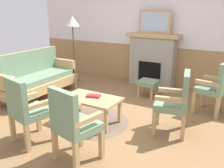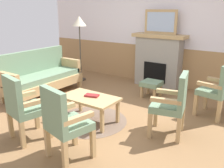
{
  "view_description": "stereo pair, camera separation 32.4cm",
  "coord_description": "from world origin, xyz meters",
  "px_view_note": "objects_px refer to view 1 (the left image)",
  "views": [
    {
      "loc": [
        2.15,
        -3.34,
        1.88
      ],
      "look_at": [
        0.0,
        0.35,
        0.55
      ],
      "focal_mm": 39.46,
      "sensor_mm": 36.0,
      "label": 1
    },
    {
      "loc": [
        2.42,
        -3.16,
        1.88
      ],
      "look_at": [
        0.0,
        0.35,
        0.55
      ],
      "focal_mm": 39.46,
      "sensor_mm": 36.0,
      "label": 2
    }
  ],
  "objects_px": {
    "couch": "(37,79)",
    "armchair_front_center": "(73,122)",
    "book_on_table": "(93,96)",
    "floor_lamp_by_couch": "(73,25)",
    "framed_picture": "(154,22)",
    "footstool": "(148,84)",
    "coffee_table": "(92,101)",
    "fireplace": "(153,59)",
    "armchair_near_fireplace": "(176,100)",
    "armchair_by_window_left": "(216,86)",
    "armchair_front_left": "(26,108)"
  },
  "relations": [
    {
      "from": "fireplace",
      "to": "book_on_table",
      "type": "xyz_separation_m",
      "value": [
        -0.08,
        -2.48,
        -0.2
      ]
    },
    {
      "from": "couch",
      "to": "book_on_table",
      "type": "bearing_deg",
      "value": -13.55
    },
    {
      "from": "fireplace",
      "to": "framed_picture",
      "type": "xyz_separation_m",
      "value": [
        0.0,
        0.0,
        0.91
      ]
    },
    {
      "from": "framed_picture",
      "to": "armchair_by_window_left",
      "type": "bearing_deg",
      "value": -34.12
    },
    {
      "from": "book_on_table",
      "to": "armchair_front_left",
      "type": "distance_m",
      "value": 1.14
    },
    {
      "from": "armchair_by_window_left",
      "to": "floor_lamp_by_couch",
      "type": "distance_m",
      "value": 3.7
    },
    {
      "from": "armchair_near_fireplace",
      "to": "armchair_front_left",
      "type": "relative_size",
      "value": 1.0
    },
    {
      "from": "framed_picture",
      "to": "footstool",
      "type": "xyz_separation_m",
      "value": [
        0.24,
        -0.85,
        -1.28
      ]
    },
    {
      "from": "framed_picture",
      "to": "armchair_by_window_left",
      "type": "xyz_separation_m",
      "value": [
        1.64,
        -1.11,
        -1.02
      ]
    },
    {
      "from": "couch",
      "to": "armchair_front_left",
      "type": "relative_size",
      "value": 1.84
    },
    {
      "from": "fireplace",
      "to": "coffee_table",
      "type": "bearing_deg",
      "value": -92.08
    },
    {
      "from": "armchair_front_center",
      "to": "fireplace",
      "type": "bearing_deg",
      "value": 95.77
    },
    {
      "from": "fireplace",
      "to": "armchair_near_fireplace",
      "type": "distance_m",
      "value": 2.52
    },
    {
      "from": "armchair_by_window_left",
      "to": "armchair_front_left",
      "type": "xyz_separation_m",
      "value": [
        -2.13,
        -2.43,
        0.0
      ]
    },
    {
      "from": "armchair_front_left",
      "to": "floor_lamp_by_couch",
      "type": "xyz_separation_m",
      "value": [
        -1.43,
        2.85,
        0.91
      ]
    },
    {
      "from": "couch",
      "to": "fireplace",
      "type": "bearing_deg",
      "value": 47.77
    },
    {
      "from": "footstool",
      "to": "armchair_near_fireplace",
      "type": "xyz_separation_m",
      "value": [
        0.99,
        -1.34,
        0.25
      ]
    },
    {
      "from": "armchair_front_center",
      "to": "framed_picture",
      "type": "bearing_deg",
      "value": 95.77
    },
    {
      "from": "armchair_near_fireplace",
      "to": "armchair_front_left",
      "type": "height_order",
      "value": "same"
    },
    {
      "from": "armchair_near_fireplace",
      "to": "armchair_by_window_left",
      "type": "xyz_separation_m",
      "value": [
        0.41,
        1.08,
        0.0
      ]
    },
    {
      "from": "couch",
      "to": "coffee_table",
      "type": "height_order",
      "value": "couch"
    },
    {
      "from": "couch",
      "to": "armchair_front_center",
      "type": "relative_size",
      "value": 1.84
    },
    {
      "from": "coffee_table",
      "to": "footstool",
      "type": "distance_m",
      "value": 1.71
    },
    {
      "from": "couch",
      "to": "armchair_front_left",
      "type": "bearing_deg",
      "value": -47.28
    },
    {
      "from": "fireplace",
      "to": "framed_picture",
      "type": "bearing_deg",
      "value": 90.0
    },
    {
      "from": "fireplace",
      "to": "couch",
      "type": "xyz_separation_m",
      "value": [
        -1.86,
        -2.05,
        -0.26
      ]
    },
    {
      "from": "armchair_near_fireplace",
      "to": "fireplace",
      "type": "bearing_deg",
      "value": 119.36
    },
    {
      "from": "framed_picture",
      "to": "footstool",
      "type": "height_order",
      "value": "framed_picture"
    },
    {
      "from": "armchair_near_fireplace",
      "to": "armchair_front_left",
      "type": "bearing_deg",
      "value": -141.92
    },
    {
      "from": "fireplace",
      "to": "floor_lamp_by_couch",
      "type": "xyz_separation_m",
      "value": [
        -1.92,
        -0.69,
        0.8
      ]
    },
    {
      "from": "coffee_table",
      "to": "book_on_table",
      "type": "height_order",
      "value": "book_on_table"
    },
    {
      "from": "book_on_table",
      "to": "armchair_by_window_left",
      "type": "distance_m",
      "value": 2.2
    },
    {
      "from": "armchair_front_center",
      "to": "floor_lamp_by_couch",
      "type": "distance_m",
      "value": 3.78
    },
    {
      "from": "armchair_front_left",
      "to": "armchair_front_center",
      "type": "relative_size",
      "value": 1.0
    },
    {
      "from": "armchair_by_window_left",
      "to": "armchair_front_left",
      "type": "distance_m",
      "value": 3.23
    },
    {
      "from": "armchair_by_window_left",
      "to": "coffee_table",
      "type": "bearing_deg",
      "value": -140.82
    },
    {
      "from": "book_on_table",
      "to": "armchair_by_window_left",
      "type": "height_order",
      "value": "armchair_by_window_left"
    },
    {
      "from": "armchair_front_left",
      "to": "footstool",
      "type": "bearing_deg",
      "value": 74.85
    },
    {
      "from": "book_on_table",
      "to": "footstool",
      "type": "height_order",
      "value": "book_on_table"
    },
    {
      "from": "footstool",
      "to": "floor_lamp_by_couch",
      "type": "height_order",
      "value": "floor_lamp_by_couch"
    },
    {
      "from": "armchair_front_center",
      "to": "armchair_front_left",
      "type": "bearing_deg",
      "value": 178.06
    },
    {
      "from": "coffee_table",
      "to": "armchair_front_left",
      "type": "distance_m",
      "value": 1.1
    },
    {
      "from": "couch",
      "to": "armchair_by_window_left",
      "type": "xyz_separation_m",
      "value": [
        3.5,
        0.94,
        0.14
      ]
    },
    {
      "from": "book_on_table",
      "to": "floor_lamp_by_couch",
      "type": "height_order",
      "value": "floor_lamp_by_couch"
    },
    {
      "from": "footstool",
      "to": "floor_lamp_by_couch",
      "type": "bearing_deg",
      "value": 175.77
    },
    {
      "from": "book_on_table",
      "to": "armchair_front_center",
      "type": "xyz_separation_m",
      "value": [
        0.44,
        -1.09,
        0.08
      ]
    },
    {
      "from": "couch",
      "to": "coffee_table",
      "type": "relative_size",
      "value": 1.88
    },
    {
      "from": "coffee_table",
      "to": "book_on_table",
      "type": "relative_size",
      "value": 4.13
    },
    {
      "from": "framed_picture",
      "to": "fireplace",
      "type": "bearing_deg",
      "value": -90.0
    },
    {
      "from": "fireplace",
      "to": "armchair_by_window_left",
      "type": "xyz_separation_m",
      "value": [
        1.64,
        -1.11,
        -0.11
      ]
    }
  ]
}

